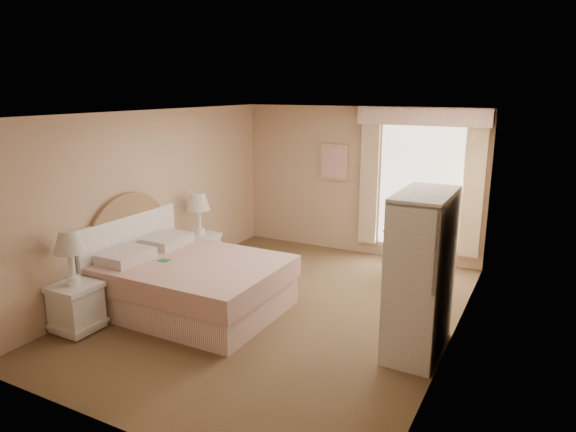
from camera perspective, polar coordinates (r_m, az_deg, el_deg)
The scene contains 9 objects.
room at distance 6.35m, azimuth -0.75°, elevation -0.00°, with size 4.21×5.51×2.51m.
window at distance 8.41m, azimuth 14.36°, elevation 3.67°, with size 2.05×0.22×2.51m.
framed_art at distance 8.89m, azimuth 5.08°, elevation 5.97°, with size 0.52×0.04×0.62m.
bed at distance 6.80m, azimuth -11.21°, elevation -7.08°, with size 2.22×1.75×1.55m.
nightstand_near at distance 6.52m, azimuth -22.59°, elevation -8.06°, with size 0.50×0.50×1.21m.
nightstand_far at distance 8.12m, azimuth -9.76°, elevation -2.86°, with size 0.50×0.50×1.21m.
round_table at distance 8.01m, azimuth 12.83°, elevation -3.09°, with size 0.68×0.68×0.72m.
cafe_chair at distance 7.86m, azimuth 14.58°, elevation -3.32°, with size 0.53×0.53×0.87m.
armoire at distance 5.69m, azimuth 14.52°, elevation -7.64°, with size 0.53×1.06×1.76m.
Camera 1 is at (2.94, -5.41, 2.79)m, focal length 32.00 mm.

